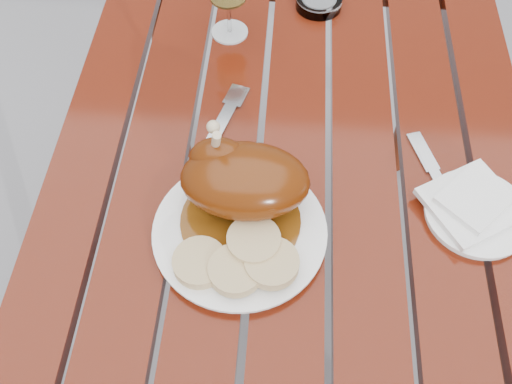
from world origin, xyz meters
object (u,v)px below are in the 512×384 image
dinner_plate (240,232)px  ashtray (319,2)px  side_plate (476,214)px  table (285,250)px

dinner_plate → ashtray: 0.56m
dinner_plate → ashtray: ashtray is taller
dinner_plate → side_plate: dinner_plate is taller
ashtray → table: bearing=-95.7°
table → side_plate: bearing=-23.3°
table → ashtray: size_ratio=12.82×
table → ashtray: bearing=84.3°
side_plate → ashtray: (-0.25, 0.49, 0.01)m
table → dinner_plate: size_ratio=4.60×
ashtray → side_plate: bearing=-63.1°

